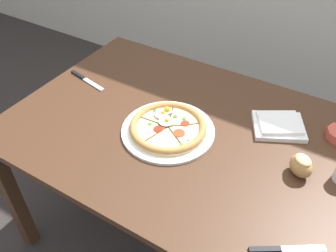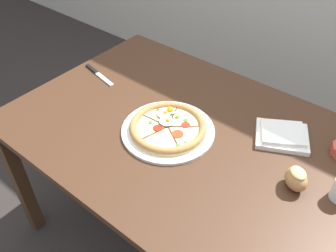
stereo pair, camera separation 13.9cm
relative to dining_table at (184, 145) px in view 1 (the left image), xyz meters
name	(u,v)px [view 1 (the left image)]	position (x,y,z in m)	size (l,w,h in m)	color
ground_plane	(181,233)	(0.00, 0.00, -0.67)	(12.00, 12.00, 0.00)	#2D2826
dining_table	(184,145)	(0.00, 0.00, 0.00)	(1.43, 0.98, 0.76)	#422819
pizza	(168,128)	(-0.05, -0.05, 0.11)	(0.37, 0.37, 0.06)	white
napkin_folded	(279,125)	(0.32, 0.20, 0.11)	(0.25, 0.24, 0.04)	white
bread_piece_near	(301,165)	(0.46, 0.00, 0.13)	(0.11, 0.11, 0.08)	#B27F47
knife_main	(86,80)	(-0.57, 0.06, 0.10)	(0.23, 0.06, 0.01)	silver
knife_spare	(286,249)	(0.51, -0.31, 0.10)	(0.20, 0.13, 0.01)	silver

